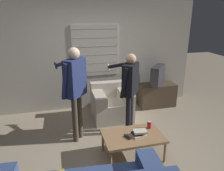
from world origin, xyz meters
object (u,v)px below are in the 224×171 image
armchair_beige (111,104)px  tv (158,75)px  person_right_standing (130,84)px  spare_remote (128,137)px  person_left_standing (75,83)px  coffee_table (133,137)px  book_stack (139,133)px  floor_fan (129,103)px  soda_can (149,125)px

armchair_beige → tv: size_ratio=1.40×
person_right_standing → spare_remote: 1.08m
tv → spare_remote: (-1.39, -1.87, -0.40)m
armchair_beige → tv: tv is taller
person_left_standing → coffee_table: bearing=-93.3°
coffee_table → person_left_standing: person_left_standing is taller
book_stack → person_right_standing: bearing=82.5°
armchair_beige → person_right_standing: person_right_standing is taller
armchair_beige → floor_fan: 0.61m
tv → floor_fan: bearing=-44.6°
book_stack → person_left_standing: bearing=139.0°
person_right_standing → spare_remote: bearing=-163.3°
floor_fan → soda_can: bearing=-96.7°
book_stack → soda_can: size_ratio=2.10×
person_right_standing → floor_fan: 1.31m
tv → person_right_standing: bearing=-5.9°
coffee_table → soda_can: 0.38m
coffee_table → person_right_standing: size_ratio=0.61×
person_left_standing → soda_can: bearing=-78.4°
person_right_standing → soda_can: person_right_standing is taller
person_right_standing → book_stack: (-0.11, -0.83, -0.55)m
coffee_table → spare_remote: 0.13m
coffee_table → tv: bearing=54.7°
tv → soda_can: size_ratio=4.81×
armchair_beige → tv: bearing=-163.8°
coffee_table → person_right_standing: person_right_standing is taller
armchair_beige → soda_can: (0.32, -1.33, 0.14)m
person_right_standing → book_stack: size_ratio=5.91×
coffee_table → book_stack: bearing=-15.8°
armchair_beige → person_right_standing: 0.97m
armchair_beige → person_left_standing: bearing=41.4°
person_left_standing → book_stack: (0.91, -0.79, -0.66)m
floor_fan → spare_remote: bearing=-109.5°
tv → soda_can: (-0.94, -1.67, -0.35)m
coffee_table → book_stack: 0.13m
person_right_standing → floor_fan: bearing=17.9°
person_left_standing → person_right_standing: bearing=-48.2°
person_left_standing → floor_fan: 1.92m
tv → person_left_standing: bearing=-22.6°
coffee_table → tv: size_ratio=1.58×
floor_fan → person_left_standing: bearing=-143.8°
person_right_standing → spare_remote: person_right_standing is taller
tv → person_right_standing: person_right_standing is taller
person_left_standing → soda_can: (1.16, -0.62, -0.64)m
person_left_standing → spare_remote: bearing=-99.3°
book_stack → floor_fan: 1.85m
tv → coffee_table: bearing=5.7°
book_stack → soda_can: soda_can is taller
coffee_table → person_left_standing: size_ratio=0.56×
soda_can → spare_remote: (-0.45, -0.20, -0.05)m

